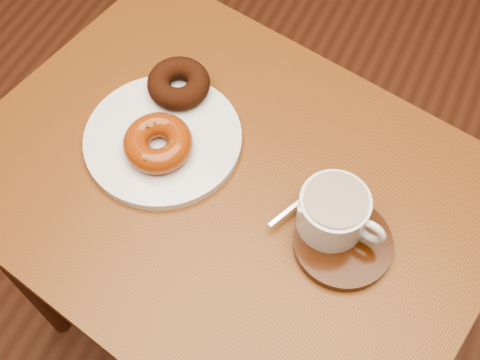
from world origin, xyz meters
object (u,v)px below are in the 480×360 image
at_px(coffee_cup, 334,212).
at_px(donut_plate, 163,139).
at_px(cafe_table, 229,217).
at_px(saucer, 343,243).

bearing_deg(coffee_cup, donut_plate, -177.38).
bearing_deg(donut_plate, coffee_cup, -5.42).
relative_size(cafe_table, donut_plate, 3.60).
height_order(donut_plate, saucer, same).
bearing_deg(donut_plate, cafe_table, -10.42).
height_order(saucer, coffee_cup, coffee_cup).
bearing_deg(coffee_cup, saucer, -28.36).
height_order(cafe_table, saucer, saucer).
bearing_deg(donut_plate, saucer, -8.42).
relative_size(donut_plate, saucer, 1.76).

